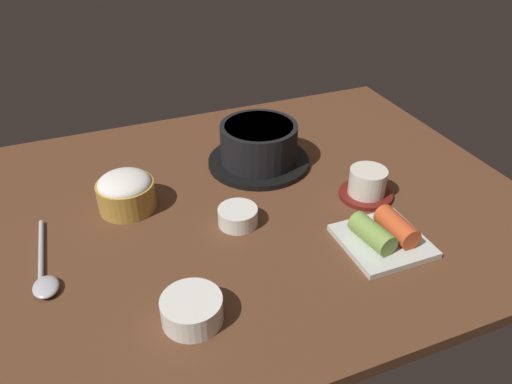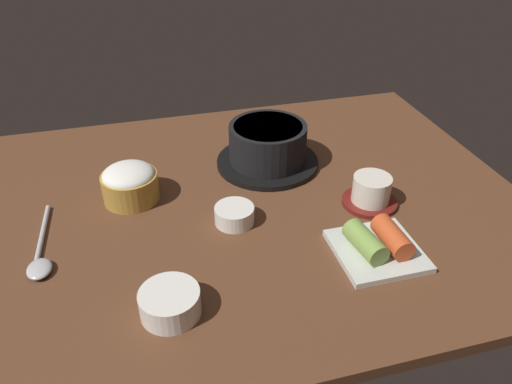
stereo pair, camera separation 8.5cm
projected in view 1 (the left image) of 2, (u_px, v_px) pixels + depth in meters
The scene contains 8 objects.
dining_table at pixel (241, 207), 88.60cm from camera, with size 100.00×76.00×2.00cm, color #56331E.
stone_pot at pixel (259, 146), 96.88cm from camera, with size 19.98×19.98×8.50cm.
rice_bowl at pixel (126, 191), 84.91cm from camera, with size 9.83×9.83×6.72cm.
tea_cup_with_saucer at pixel (367, 184), 88.32cm from camera, with size 9.61×9.61×5.46cm.
banchan_cup_center at pixel (238, 216), 82.13cm from camera, with size 6.61×6.61×2.97cm.
kimchi_plate at pixel (384, 235), 77.75cm from camera, with size 12.78×12.78×4.47cm.
side_bowl_near at pixel (192, 309), 64.68cm from camera, with size 8.17×8.17×3.66cm.
spoon at pixel (44, 275), 71.88cm from camera, with size 3.60×18.94×1.35cm.
Camera 1 is at (-24.56, -67.76, 52.66)cm, focal length 34.98 mm.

